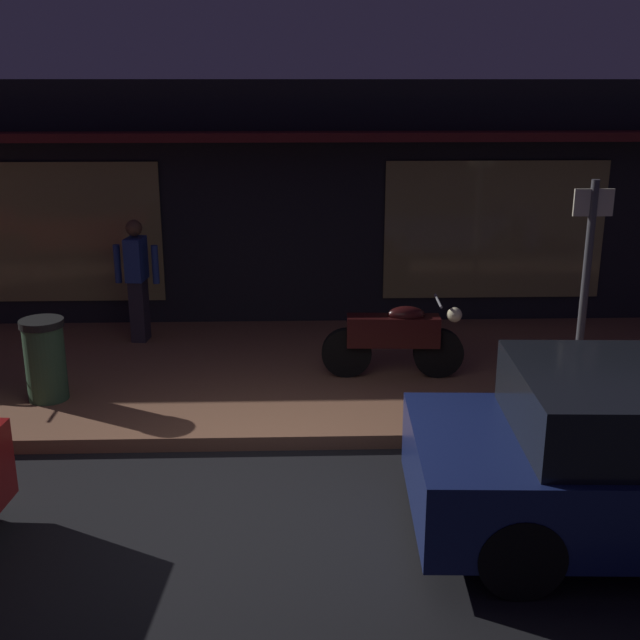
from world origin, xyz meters
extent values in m
plane|color=black|center=(0.00, 0.00, 0.00)|extent=(60.00, 60.00, 0.00)
cube|color=brown|center=(0.00, 3.00, 0.07)|extent=(18.00, 4.00, 0.15)
cube|color=black|center=(0.00, 6.40, 1.80)|extent=(18.00, 2.80, 3.60)
cube|color=olive|center=(-3.20, 4.98, 1.50)|extent=(3.20, 0.04, 2.00)
cube|color=olive|center=(3.20, 4.98, 1.50)|extent=(3.20, 0.04, 2.00)
cube|color=#591919|center=(0.00, 4.75, 2.85)|extent=(16.20, 0.50, 0.12)
cylinder|color=black|center=(0.92, 2.69, 0.45)|extent=(0.61, 0.15, 0.60)
cylinder|color=black|center=(2.01, 2.63, 0.45)|extent=(0.61, 0.15, 0.60)
cube|color=black|center=(1.46, 2.66, 0.73)|extent=(1.11, 0.33, 0.36)
ellipsoid|color=black|center=(1.61, 2.65, 0.93)|extent=(0.45, 0.26, 0.20)
sphere|color=#F9EDB7|center=(2.18, 2.63, 0.93)|extent=(0.18, 0.18, 0.18)
cylinder|color=gray|center=(1.98, 2.64, 1.10)|extent=(0.06, 0.55, 0.03)
cube|color=#28232D|center=(-1.83, 4.17, 0.57)|extent=(0.23, 0.30, 0.85)
cube|color=navy|center=(-1.83, 4.17, 1.29)|extent=(0.26, 0.40, 0.58)
sphere|color=brown|center=(-1.83, 4.17, 1.71)|extent=(0.22, 0.22, 0.22)
cylinder|color=navy|center=(-1.57, 4.14, 1.22)|extent=(0.10, 0.10, 0.52)
cylinder|color=navy|center=(-2.09, 4.20, 1.22)|extent=(0.10, 0.10, 0.52)
cylinder|color=#47474C|center=(3.58, 2.29, 1.35)|extent=(0.09, 0.09, 2.40)
cube|color=beige|center=(3.58, 2.29, 2.30)|extent=(0.44, 0.03, 0.30)
cylinder|color=#2D4C33|center=(-2.47, 2.08, 0.57)|extent=(0.44, 0.44, 0.85)
cylinder|color=black|center=(-2.47, 2.08, 1.04)|extent=(0.48, 0.48, 0.08)
cylinder|color=black|center=(1.97, 0.20, 0.32)|extent=(0.65, 0.25, 0.64)
cylinder|color=black|center=(1.90, -1.36, 0.32)|extent=(0.65, 0.25, 0.64)
camera|label=1|loc=(0.31, -6.21, 3.57)|focal=44.14mm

